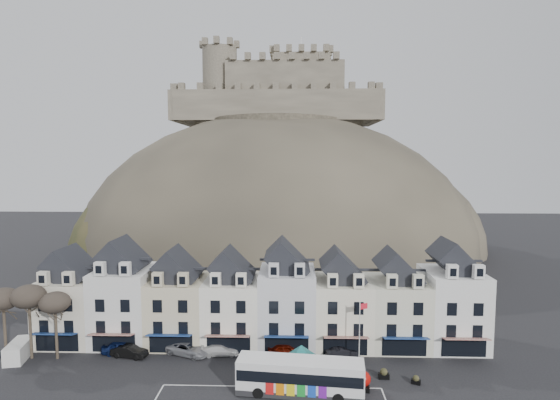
# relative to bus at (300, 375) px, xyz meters

# --- Properties ---
(townhouse_terrace) EXTENTS (54.40, 9.35, 11.80)m
(townhouse_terrace) POSITION_rel_bus_xyz_m (-4.70, 12.20, 3.38)
(townhouse_terrace) COLOR beige
(townhouse_terrace) RESTS_ON ground
(castle_hill) EXTENTS (100.00, 76.00, 68.00)m
(castle_hill) POSITION_rel_bus_xyz_m (-3.59, 65.18, -1.81)
(castle_hill) COLOR #312E26
(castle_hill) RESTS_ON ground
(castle) EXTENTS (50.20, 22.20, 22.00)m
(castle) POSITION_rel_bus_xyz_m (-4.34, 72.16, 38.27)
(castle) COLOR brown
(castle) RESTS_ON ground
(tree_left_far) EXTENTS (3.61, 3.61, 8.24)m
(tree_left_far) POSITION_rel_bus_xyz_m (-33.85, 6.73, 4.98)
(tree_left_far) COLOR #322820
(tree_left_far) RESTS_ON ground
(tree_left_mid) EXTENTS (3.78, 3.78, 8.64)m
(tree_left_mid) POSITION_rel_bus_xyz_m (-30.85, 6.73, 5.32)
(tree_left_mid) COLOR #322820
(tree_left_mid) RESTS_ON ground
(tree_left_near) EXTENTS (3.43, 3.43, 7.84)m
(tree_left_near) POSITION_rel_bus_xyz_m (-27.85, 6.73, 4.63)
(tree_left_near) COLOR #322820
(tree_left_near) RESTS_ON ground
(bus) EXTENTS (12.54, 4.10, 3.48)m
(bus) POSITION_rel_bus_xyz_m (0.00, 0.00, 0.00)
(bus) COLOR #262628
(bus) RESTS_ON ground
(bus_shelter) EXTENTS (6.17, 6.17, 3.92)m
(bus_shelter) POSITION_rel_bus_xyz_m (0.15, 2.32, 1.12)
(bus_shelter) COLOR black
(bus_shelter) RESTS_ON ground
(red_buoy) EXTENTS (1.53, 1.53, 1.90)m
(red_buoy) POSITION_rel_bus_xyz_m (6.27, 0.94, -0.95)
(red_buoy) COLOR black
(red_buoy) RESTS_ON ground
(flagpole) EXTENTS (0.96, 0.48, 7.20)m
(flagpole) POSITION_rel_bus_xyz_m (6.74, 6.26, 2.19)
(flagpole) COLOR silver
(flagpole) RESTS_ON ground
(white_van) EXTENTS (2.74, 4.67, 2.00)m
(white_van) POSITION_rel_bus_xyz_m (-32.16, 6.49, -0.92)
(white_van) COLOR silver
(white_van) RESTS_ON ground
(planter_west) EXTENTS (1.11, 0.78, 1.11)m
(planter_west) POSITION_rel_bus_xyz_m (8.80, 3.23, -1.39)
(planter_west) COLOR black
(planter_west) RESTS_ON ground
(planter_east) EXTENTS (1.02, 0.79, 0.92)m
(planter_east) POSITION_rel_bus_xyz_m (11.86, 2.22, -1.48)
(planter_east) COLOR black
(planter_east) RESTS_ON ground
(car_navy) EXTENTS (4.74, 2.30, 1.56)m
(car_navy) POSITION_rel_bus_xyz_m (-20.85, 8.23, -1.14)
(car_navy) COLOR #0D1943
(car_navy) RESTS_ON ground
(car_black) EXTENTS (4.42, 2.25, 1.39)m
(car_black) POSITION_rel_bus_xyz_m (-19.65, 7.32, -1.23)
(car_black) COLOR black
(car_black) RESTS_ON ground
(car_silver) EXTENTS (5.74, 4.12, 1.47)m
(car_silver) POSITION_rel_bus_xyz_m (-12.98, 8.23, -1.19)
(car_silver) COLOR gray
(car_silver) RESTS_ON ground
(car_white) EXTENTS (4.52, 2.23, 1.26)m
(car_white) POSITION_rel_bus_xyz_m (-9.25, 8.23, -1.29)
(car_white) COLOR silver
(car_white) RESTS_ON ground
(car_maroon) EXTENTS (4.55, 2.30, 1.49)m
(car_maroon) POSITION_rel_bus_xyz_m (-1.49, 8.23, -1.18)
(car_maroon) COLOR #530E04
(car_maroon) RESTS_ON ground
(car_charcoal) EXTENTS (4.03, 2.35, 1.26)m
(car_charcoal) POSITION_rel_bus_xyz_m (5.02, 7.88, -1.29)
(car_charcoal) COLOR black
(car_charcoal) RESTS_ON ground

